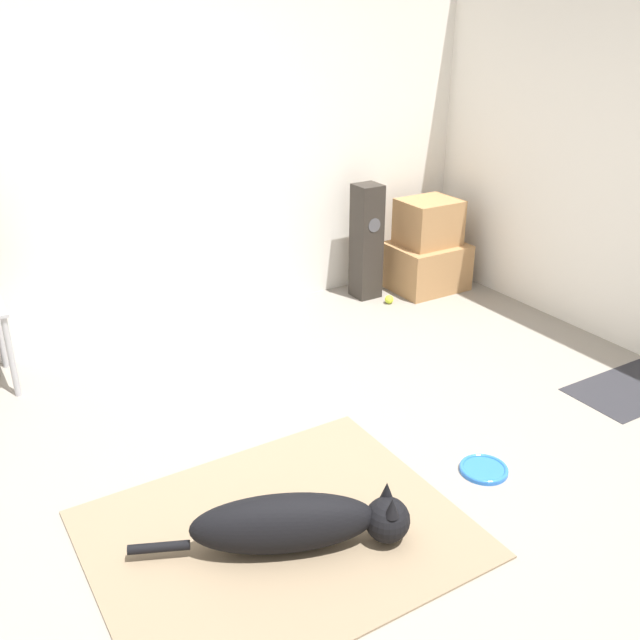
{
  "coord_description": "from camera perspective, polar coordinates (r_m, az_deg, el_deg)",
  "views": [
    {
      "loc": [
        -1.36,
        -2.42,
        2.1
      ],
      "look_at": [
        0.56,
        0.73,
        0.45
      ],
      "focal_mm": 40.0,
      "sensor_mm": 36.0,
      "label": 1
    }
  ],
  "objects": [
    {
      "name": "tennis_ball_by_boxes",
      "position": [
        5.59,
        4.46,
        2.32
      ],
      "size": [
        0.07,
        0.07,
        0.07
      ],
      "color": "#C6E033",
      "rests_on": "ground_plane"
    },
    {
      "name": "door_mat",
      "position": [
        4.63,
        23.69,
        -5.06
      ],
      "size": [
        0.75,
        0.45,
        0.01
      ],
      "color": "#28282D",
      "rests_on": "ground_plane"
    },
    {
      "name": "cardboard_box_upper",
      "position": [
        5.63,
        8.68,
        7.76
      ],
      "size": [
        0.43,
        0.37,
        0.35
      ],
      "color": "#A87A4C",
      "rests_on": "cardboard_box_lower"
    },
    {
      "name": "frisbee",
      "position": [
        3.65,
        12.97,
        -11.55
      ],
      "size": [
        0.24,
        0.24,
        0.03
      ],
      "color": "blue",
      "rests_on": "ground_plane"
    },
    {
      "name": "ground_plane",
      "position": [
        3.48,
        -1.62,
        -13.05
      ],
      "size": [
        12.0,
        12.0,
        0.0
      ],
      "primitive_type": "plane",
      "color": "gray"
    },
    {
      "name": "cardboard_box_lower",
      "position": [
        5.73,
        8.47,
        4.3
      ],
      "size": [
        0.57,
        0.48,
        0.36
      ],
      "color": "#A87A4C",
      "rests_on": "ground_plane"
    },
    {
      "name": "tennis_ball_near_speaker",
      "position": [
        5.44,
        5.55,
        1.65
      ],
      "size": [
        0.07,
        0.07,
        0.07
      ],
      "color": "#C6E033",
      "rests_on": "ground_plane"
    },
    {
      "name": "area_rug",
      "position": [
        3.21,
        -3.35,
        -16.7
      ],
      "size": [
        1.55,
        1.27,
        0.01
      ],
      "color": "#847056",
      "rests_on": "ground_plane"
    },
    {
      "name": "dog",
      "position": [
        3.06,
        -1.73,
        -15.9
      ],
      "size": [
        1.08,
        0.56,
        0.26
      ],
      "color": "black",
      "rests_on": "area_rug"
    },
    {
      "name": "wall_back",
      "position": [
        4.79,
        -14.76,
        13.43
      ],
      "size": [
        8.0,
        0.06,
        2.55
      ],
      "color": "silver",
      "rests_on": "ground_plane"
    },
    {
      "name": "floor_speaker",
      "position": [
        5.43,
        3.74,
        6.27
      ],
      "size": [
        0.19,
        0.19,
        0.88
      ],
      "color": "#2D2823",
      "rests_on": "ground_plane"
    }
  ]
}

